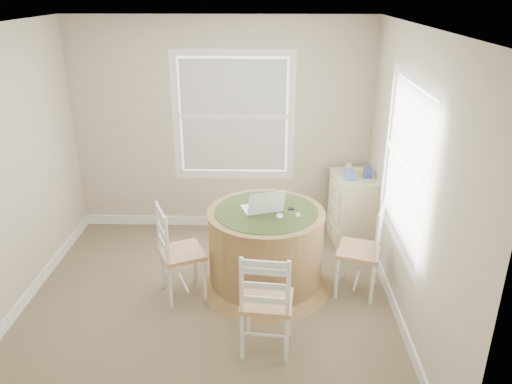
{
  "coord_description": "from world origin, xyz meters",
  "views": [
    {
      "loc": [
        0.57,
        -4.03,
        2.9
      ],
      "look_at": [
        0.45,
        0.45,
        1.03
      ],
      "focal_mm": 35.0,
      "sensor_mm": 36.0,
      "label": 1
    }
  ],
  "objects_px": {
    "chair_near": "(267,301)",
    "corner_chest": "(352,209)",
    "chair_left": "(182,252)",
    "chair_right": "(359,250)",
    "round_table": "(266,246)",
    "laptop": "(263,207)"
  },
  "relations": [
    {
      "from": "laptop",
      "to": "corner_chest",
      "type": "xyz_separation_m",
      "value": [
        1.05,
        0.97,
        -0.45
      ]
    },
    {
      "from": "chair_near",
      "to": "laptop",
      "type": "distance_m",
      "value": 1.08
    },
    {
      "from": "laptop",
      "to": "corner_chest",
      "type": "bearing_deg",
      "value": -156.06
    },
    {
      "from": "chair_right",
      "to": "chair_left",
      "type": "bearing_deg",
      "value": -69.75
    },
    {
      "from": "chair_near",
      "to": "corner_chest",
      "type": "relative_size",
      "value": 1.12
    },
    {
      "from": "laptop",
      "to": "chair_right",
      "type": "bearing_deg",
      "value": 154.01
    },
    {
      "from": "round_table",
      "to": "laptop",
      "type": "xyz_separation_m",
      "value": [
        -0.03,
        0.02,
        0.42
      ]
    },
    {
      "from": "round_table",
      "to": "chair_near",
      "type": "xyz_separation_m",
      "value": [
        0.02,
        -0.98,
        0.02
      ]
    },
    {
      "from": "chair_near",
      "to": "chair_right",
      "type": "height_order",
      "value": "same"
    },
    {
      "from": "chair_near",
      "to": "chair_right",
      "type": "xyz_separation_m",
      "value": [
        0.91,
        0.88,
        0.0
      ]
    },
    {
      "from": "chair_left",
      "to": "corner_chest",
      "type": "distance_m",
      "value": 2.19
    },
    {
      "from": "chair_left",
      "to": "chair_right",
      "type": "relative_size",
      "value": 1.0
    },
    {
      "from": "round_table",
      "to": "chair_near",
      "type": "height_order",
      "value": "chair_near"
    },
    {
      "from": "chair_right",
      "to": "corner_chest",
      "type": "distance_m",
      "value": 1.1
    },
    {
      "from": "chair_left",
      "to": "chair_near",
      "type": "distance_m",
      "value": 1.15
    },
    {
      "from": "round_table",
      "to": "chair_left",
      "type": "relative_size",
      "value": 1.42
    },
    {
      "from": "chair_left",
      "to": "chair_right",
      "type": "height_order",
      "value": "same"
    },
    {
      "from": "chair_right",
      "to": "chair_near",
      "type": "bearing_deg",
      "value": -28.55
    },
    {
      "from": "chair_right",
      "to": "laptop",
      "type": "height_order",
      "value": "laptop"
    },
    {
      "from": "chair_right",
      "to": "laptop",
      "type": "relative_size",
      "value": 2.11
    },
    {
      "from": "chair_left",
      "to": "chair_near",
      "type": "relative_size",
      "value": 1.0
    },
    {
      "from": "corner_chest",
      "to": "chair_left",
      "type": "bearing_deg",
      "value": -153.76
    }
  ]
}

